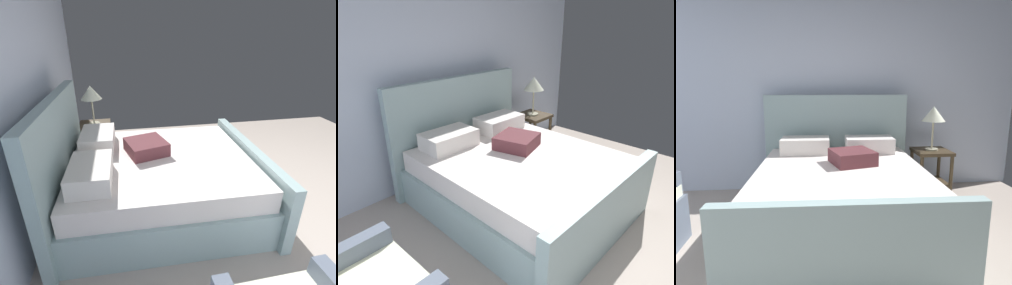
% 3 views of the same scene
% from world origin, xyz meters
% --- Properties ---
extents(wall_back, '(5.34, 0.12, 2.89)m').
position_xyz_m(wall_back, '(0.00, 2.72, 1.44)').
color(wall_back, silver).
rests_on(wall_back, ground).
extents(bed, '(1.86, 2.14, 1.29)m').
position_xyz_m(bed, '(0.13, 1.52, 0.36)').
color(bed, '#94AFAF').
rests_on(bed, ground).
extents(nightstand_right, '(0.44, 0.44, 0.60)m').
position_xyz_m(nightstand_right, '(1.35, 2.23, 0.40)').
color(nightstand_right, '#3E301F').
rests_on(nightstand_right, ground).
extents(table_lamp_right, '(0.29, 0.29, 0.55)m').
position_xyz_m(table_lamp_right, '(1.35, 2.23, 1.04)').
color(table_lamp_right, '#B7B293').
rests_on(table_lamp_right, nightstand_right).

